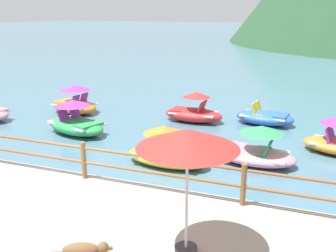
{
  "coord_description": "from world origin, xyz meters",
  "views": [
    {
      "loc": [
        5.16,
        -6.16,
        4.47
      ],
      "look_at": [
        0.93,
        5.0,
        0.9
      ],
      "focal_mm": 41.76,
      "sensor_mm": 36.0,
      "label": 1
    }
  ],
  "objects": [
    {
      "name": "pedal_boat_5",
      "position": [
        1.28,
        4.04,
        0.37
      ],
      "size": [
        2.63,
        1.4,
        1.18
      ],
      "color": "yellow",
      "rests_on": "ground"
    },
    {
      "name": "ground_plane",
      "position": [
        0.0,
        40.0,
        0.0
      ],
      "size": [
        200.0,
        200.0,
        0.0
      ],
      "primitive_type": "plane",
      "color": "#477084"
    },
    {
      "name": "dog_resting",
      "position": [
        1.77,
        -1.24,
        0.52
      ],
      "size": [
        1.04,
        0.52,
        0.26
      ],
      "color": "brown",
      "rests_on": "promenade_dock"
    },
    {
      "name": "dock_railing",
      "position": [
        0.0,
        1.55,
        0.98
      ],
      "size": [
        23.92,
        0.12,
        0.95
      ],
      "color": "brown",
      "rests_on": "promenade_dock"
    },
    {
      "name": "pedal_boat_0",
      "position": [
        -4.78,
        8.26,
        0.44
      ],
      "size": [
        2.42,
        1.72,
        1.27
      ],
      "color": "orange",
      "rests_on": "ground"
    },
    {
      "name": "pedal_boat_7",
      "position": [
        3.44,
        9.45,
        0.29
      ],
      "size": [
        2.48,
        1.61,
        0.88
      ],
      "color": "blue",
      "rests_on": "ground"
    },
    {
      "name": "pedal_boat_2",
      "position": [
        -3.02,
        5.71,
        0.43
      ],
      "size": [
        2.89,
        2.11,
        1.27
      ],
      "color": "green",
      "rests_on": "ground"
    },
    {
      "name": "pedal_boat_6",
      "position": [
        3.76,
        5.06,
        0.4
      ],
      "size": [
        2.44,
        1.53,
        1.2
      ],
      "color": "pink",
      "rests_on": "ground"
    },
    {
      "name": "beach_umbrella",
      "position": [
        3.35,
        -0.49,
        2.45
      ],
      "size": [
        1.7,
        1.7,
        2.24
      ],
      "color": "#B2B2B7",
      "rests_on": "promenade_dock"
    },
    {
      "name": "pedal_boat_3",
      "position": [
        0.62,
        8.82,
        0.41
      ],
      "size": [
        2.46,
        1.24,
        1.26
      ],
      "color": "red",
      "rests_on": "ground"
    }
  ]
}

